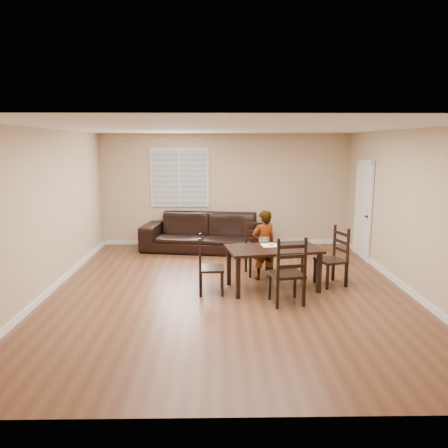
{
  "coord_description": "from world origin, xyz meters",
  "views": [
    {
      "loc": [
        -0.2,
        -7.09,
        2.46
      ],
      "look_at": [
        -0.07,
        0.81,
        1.0
      ],
      "focal_mm": 35.0,
      "sensor_mm": 36.0,
      "label": 1
    }
  ],
  "objects": [
    {
      "name": "donut",
      "position": [
        0.74,
        0.26,
        0.75
      ],
      "size": [
        0.11,
        0.11,
        0.04
      ],
      "color": "#D68F4D",
      "rests_on": "napkin"
    },
    {
      "name": "sofa",
      "position": [
        -0.45,
        2.85,
        0.43
      ],
      "size": [
        3.08,
        1.6,
        0.86
      ],
      "primitive_type": "imported",
      "rotation": [
        0.0,
        0.0,
        -0.16
      ],
      "color": "black",
      "rests_on": "ground"
    },
    {
      "name": "chair_right",
      "position": [
        1.91,
        0.32,
        0.47
      ],
      "size": [
        0.56,
        0.58,
        1.03
      ],
      "rotation": [
        0.0,
        0.0,
        -1.24
      ],
      "color": "black",
      "rests_on": "ground"
    },
    {
      "name": "ground",
      "position": [
        0.0,
        0.0,
        0.0
      ],
      "size": [
        7.0,
        7.0,
        0.0
      ],
      "primitive_type": "plane",
      "color": "brown",
      "rests_on": "ground"
    },
    {
      "name": "dining_table",
      "position": [
        0.75,
        0.09,
        0.64
      ],
      "size": [
        1.68,
        1.13,
        0.72
      ],
      "rotation": [
        0.0,
        0.0,
        0.18
      ],
      "color": "black",
      "rests_on": "ground"
    },
    {
      "name": "chair_near",
      "position": [
        0.57,
        1.07,
        0.48
      ],
      "size": [
        0.54,
        0.51,
        1.07
      ],
      "rotation": [
        0.0,
        0.0,
        0.14
      ],
      "color": "black",
      "rests_on": "ground"
    },
    {
      "name": "child",
      "position": [
        0.65,
        0.64,
        0.64
      ],
      "size": [
        0.54,
        0.45,
        1.28
      ],
      "primitive_type": "imported",
      "rotation": [
        0.0,
        0.0,
        3.49
      ],
      "color": "gray",
      "rests_on": "ground"
    },
    {
      "name": "chair_far",
      "position": [
        0.9,
        -0.73,
        0.49
      ],
      "size": [
        0.56,
        0.53,
        1.08
      ],
      "rotation": [
        0.0,
        0.0,
        3.32
      ],
      "color": "black",
      "rests_on": "ground"
    },
    {
      "name": "chair_left",
      "position": [
        -0.42,
        -0.11,
        0.44
      ],
      "size": [
        0.42,
        0.45,
        0.97
      ],
      "rotation": [
        0.0,
        0.0,
        1.59
      ],
      "color": "black",
      "rests_on": "ground"
    },
    {
      "name": "napkin",
      "position": [
        0.72,
        0.26,
        0.73
      ],
      "size": [
        0.32,
        0.32,
        0.0
      ],
      "primitive_type": "cube",
      "rotation": [
        0.0,
        0.0,
        0.12
      ],
      "color": "white",
      "rests_on": "dining_table"
    },
    {
      "name": "room",
      "position": [
        0.04,
        0.18,
        1.81
      ],
      "size": [
        6.04,
        7.04,
        2.72
      ],
      "color": "tan",
      "rests_on": "ground"
    }
  ]
}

